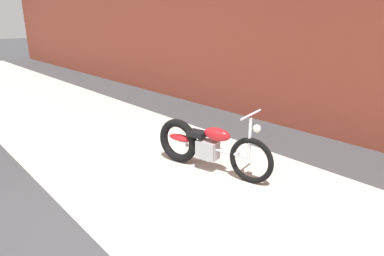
# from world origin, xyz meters

# --- Properties ---
(ground_plane) EXTENTS (80.00, 80.00, 0.00)m
(ground_plane) POSITION_xyz_m (0.00, 0.00, 0.00)
(ground_plane) COLOR #38383A
(sidewalk_slab) EXTENTS (36.00, 3.50, 0.01)m
(sidewalk_slab) POSITION_xyz_m (0.00, 1.75, 0.00)
(sidewalk_slab) COLOR #B2ADA3
(sidewalk_slab) RESTS_ON ground
(motorcycle_red) EXTENTS (1.97, 0.73, 1.03)m
(motorcycle_red) POSITION_xyz_m (-0.32, 2.12, 0.40)
(motorcycle_red) COLOR black
(motorcycle_red) RESTS_ON ground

